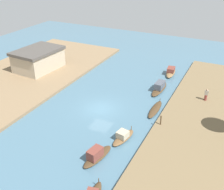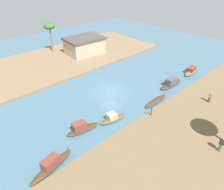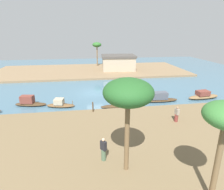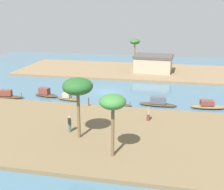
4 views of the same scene
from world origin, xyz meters
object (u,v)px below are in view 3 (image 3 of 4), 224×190
Objects in this scene: sampan_with_tall_canopy at (159,98)px; sampan_near_left_bank at (29,102)px; sampan_downstream_large at (60,104)px; riverside_building at (118,62)px; mooring_post at (93,107)px; sampan_open_hull at (119,106)px; person_by_mooring at (104,150)px; palm_tree_right_tall at (97,46)px; sampan_foreground at (203,96)px; palm_tree_left_near at (128,94)px; person_on_near_bank at (177,115)px.

sampan_near_left_bank is at bearing 178.31° from sampan_with_tall_canopy.
sampan_downstream_large is 22.01m from riverside_building.
sampan_downstream_large is at bearing 144.21° from mooring_post.
person_by_mooring is at bearing -107.14° from sampan_open_hull.
riverside_building is (4.32, -5.25, -3.28)m from palm_tree_right_tall.
sampan_downstream_large is at bearing 174.52° from sampan_foreground.
person_on_near_bank is at bearing 42.29° from palm_tree_left_near.
palm_tree_right_tall is at bearing 110.94° from sampan_foreground.
riverside_building reaches higher than person_on_near_bank.
riverside_building reaches higher than person_by_mooring.
palm_tree_left_near is at bearing -44.81° from sampan_near_left_bank.
sampan_near_left_bank is 2.54× the size of person_on_near_bank.
person_on_near_bank reaches higher than sampan_foreground.
riverside_building reaches higher than sampan_near_left_bank.
sampan_near_left_bank is 0.69× the size of palm_tree_right_tall.
sampan_open_hull is 20.81m from riverside_building.
person_by_mooring is 1.53× the size of mooring_post.
sampan_near_left_bank is at bearing 171.90° from sampan_foreground.
sampan_with_tall_canopy is at bearing -16.47° from person_on_near_bank.
sampan_open_hull is 10.03m from person_by_mooring.
sampan_near_left_bank is at bearing -112.70° from palm_tree_right_tall.
sampan_with_tall_canopy reaches higher than sampan_foreground.
sampan_open_hull is 3.99× the size of mooring_post.
sampan_foreground is 2.70× the size of person_by_mooring.
person_on_near_bank is at bearing -48.29° from sampan_open_hull.
person_on_near_bank is at bearing -83.67° from riverside_building.
person_on_near_bank is at bearing 84.04° from person_by_mooring.
sampan_with_tall_canopy is at bearing 174.93° from sampan_foreground.
palm_tree_left_near reaches higher than sampan_with_tall_canopy.
mooring_post is 0.14× the size of riverside_building.
palm_tree_right_tall reaches higher than sampan_foreground.
sampan_open_hull is 0.75× the size of palm_tree_left_near.
sampan_with_tall_canopy is 19.38m from riverside_building.
sampan_open_hull is 2.85× the size of person_on_near_bank.
sampan_open_hull is 11.85m from palm_tree_left_near.
sampan_with_tall_canopy is 0.85× the size of palm_tree_left_near.
riverside_building is (-8.10, 19.11, 1.59)m from sampan_foreground.
sampan_near_left_bank is 16.37m from palm_tree_left_near.
sampan_downstream_large is 12.32m from sampan_with_tall_canopy.
palm_tree_right_tall reaches higher than mooring_post.
sampan_downstream_large is at bearing 114.91° from palm_tree_left_near.
palm_tree_left_near is at bearing -54.72° from sampan_downstream_large.
mooring_post is 0.19× the size of palm_tree_left_near.
sampan_with_tall_canopy is 13.57m from person_by_mooring.
riverside_building is (3.56, 20.42, 1.83)m from sampan_open_hull.
sampan_open_hull is 6.89m from person_on_near_bank.
palm_tree_right_tall reaches higher than person_on_near_bank.
palm_tree_left_near is (-6.10, -5.54, 4.26)m from person_on_near_bank.
sampan_downstream_large is at bearing -114.50° from riverside_building.
sampan_near_left_bank is 26.01m from palm_tree_right_tall.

